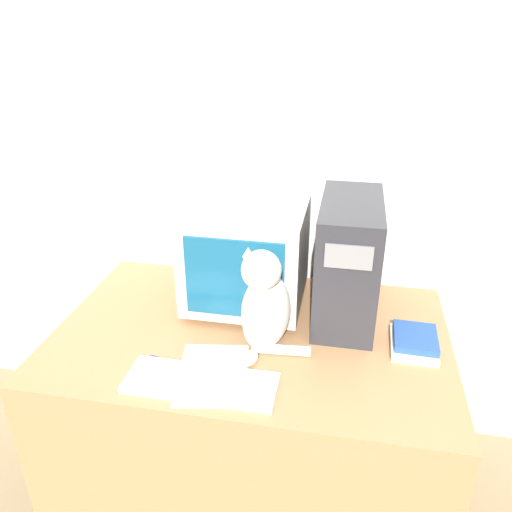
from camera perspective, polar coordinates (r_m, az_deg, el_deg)
name	(u,v)px	position (r m, az deg, el deg)	size (l,w,h in m)	color
wall_back	(275,157)	(2.01, 2.23, 11.28)	(7.00, 0.05, 2.50)	silver
desk	(251,414)	(2.00, -0.54, -17.57)	(1.36, 0.86, 0.76)	#9E7047
crt_monitor	(247,254)	(1.84, -1.03, 0.22)	(0.42, 0.42, 0.39)	#BCB7AD
computer_tower	(348,260)	(1.79, 10.43, -0.42)	(0.21, 0.46, 0.44)	#28282D
keyboard	(201,382)	(1.54, -6.31, -14.17)	(0.46, 0.16, 0.02)	silver
cat	(265,306)	(1.60, 0.98, -5.75)	(0.26, 0.26, 0.36)	silver
book_stack	(414,341)	(1.76, 17.65, -9.27)	(0.15, 0.20, 0.05)	beige
pen	(172,363)	(1.64, -9.54, -11.92)	(0.16, 0.04, 0.01)	navy
paper_sheet	(213,374)	(1.58, -4.97, -13.29)	(0.26, 0.33, 0.00)	white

